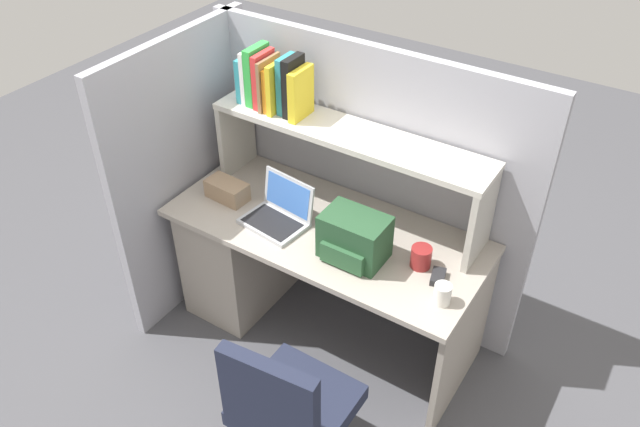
% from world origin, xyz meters
% --- Properties ---
extents(ground_plane, '(8.00, 8.00, 0.00)m').
position_xyz_m(ground_plane, '(0.00, 0.00, 0.00)').
color(ground_plane, '#4C4C51').
extents(desk, '(1.60, 0.70, 0.73)m').
position_xyz_m(desk, '(-0.39, 0.00, 0.40)').
color(desk, '#AAA093').
rests_on(desk, ground_plane).
extents(cubicle_partition_rear, '(1.84, 0.05, 1.55)m').
position_xyz_m(cubicle_partition_rear, '(0.00, 0.38, 0.78)').
color(cubicle_partition_rear, '#9E9EA8').
rests_on(cubicle_partition_rear, ground_plane).
extents(cubicle_partition_left, '(0.05, 1.06, 1.55)m').
position_xyz_m(cubicle_partition_left, '(-0.85, -0.05, 0.78)').
color(cubicle_partition_left, '#9E9EA8').
rests_on(cubicle_partition_left, ground_plane).
extents(overhead_hutch, '(1.44, 0.28, 0.45)m').
position_xyz_m(overhead_hutch, '(0.00, 0.20, 1.08)').
color(overhead_hutch, '#BCB7AC').
rests_on(overhead_hutch, desk).
extents(reference_books_on_shelf, '(0.38, 0.18, 0.30)m').
position_xyz_m(reference_books_on_shelf, '(-0.43, 0.20, 1.32)').
color(reference_books_on_shelf, teal).
rests_on(reference_books_on_shelf, overhead_hutch).
extents(laptop, '(0.34, 0.28, 0.22)m').
position_xyz_m(laptop, '(-0.22, -0.08, 0.78)').
color(laptop, '#B7BABF').
rests_on(laptop, desk).
extents(backpack, '(0.30, 0.22, 0.23)m').
position_xyz_m(backpack, '(0.22, -0.11, 0.84)').
color(backpack, '#264C2D').
rests_on(backpack, desk).
extents(computer_mouse, '(0.08, 0.12, 0.03)m').
position_xyz_m(computer_mouse, '(0.62, -0.04, 0.75)').
color(computer_mouse, '#262628').
rests_on(computer_mouse, desk).
extents(paper_cup, '(0.08, 0.08, 0.10)m').
position_xyz_m(paper_cup, '(0.69, -0.16, 0.78)').
color(paper_cup, white).
rests_on(paper_cup, desk).
extents(tissue_box, '(0.23, 0.13, 0.10)m').
position_xyz_m(tissue_box, '(-0.56, -0.07, 0.78)').
color(tissue_box, '#9E7F60').
rests_on(tissue_box, desk).
extents(snack_canister, '(0.10, 0.10, 0.10)m').
position_xyz_m(snack_canister, '(0.52, -0.00, 0.78)').
color(snack_canister, maroon).
rests_on(snack_canister, desk).
extents(office_chair, '(0.52, 0.52, 0.93)m').
position_xyz_m(office_chair, '(0.35, -0.82, 0.39)').
color(office_chair, black).
rests_on(office_chair, ground_plane).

